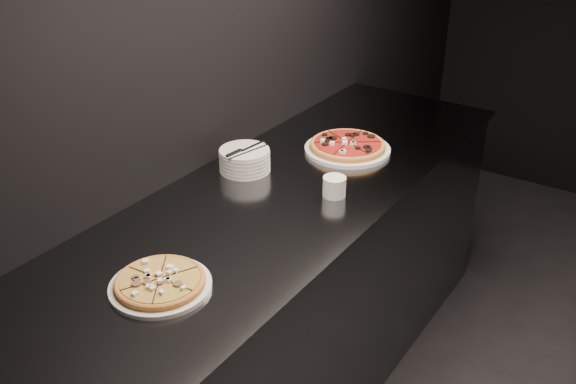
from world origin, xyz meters
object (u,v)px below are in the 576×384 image
Objects in this scene: counter at (281,298)px; ramekin at (334,186)px; plate_stack at (245,160)px; pizza_mushroom at (160,283)px; cutlery at (244,151)px; pizza_tomato at (348,146)px.

counter is 0.53m from ramekin.
plate_stack is at bearing -178.23° from ramekin.
pizza_mushroom is 0.75m from cutlery.
counter is at bearing -92.77° from pizza_tomato.
pizza_tomato is 2.15× the size of plate_stack.
plate_stack reaches higher than ramekin.
pizza_tomato is at bearing 87.23° from counter.
plate_stack is 2.33× the size of ramekin.
plate_stack is (-0.22, 0.08, 0.50)m from counter.
pizza_tomato is at bearing 65.00° from cutlery.
counter is 0.65m from pizza_tomato.
cutlery is at bearing -176.00° from ramekin.
pizza_tomato is 2.06× the size of cutlery.
cutlery is (-0.21, 0.06, 0.55)m from counter.
pizza_mushroom is at bearing -70.19° from plate_stack.
plate_stack reaches higher than pizza_mushroom.
ramekin reaches higher than pizza_mushroom.
counter is at bearing -19.94° from plate_stack.
pizza_mushroom is 3.49× the size of ramekin.
plate_stack is at bearing 123.64° from cutlery.
counter is 12.97× the size of plate_stack.
ramekin is at bearing 10.02° from cutlery.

